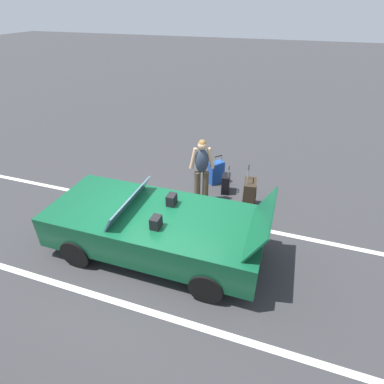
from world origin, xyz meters
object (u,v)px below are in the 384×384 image
at_px(traveler_person, 202,168).
at_px(suitcase_small_carryon, 226,184).
at_px(suitcase_medium_bright, 216,173).
at_px(suitcase_large_black, 249,195).
at_px(convertible_car, 146,226).

bearing_deg(traveler_person, suitcase_small_carryon, 120.81).
bearing_deg(suitcase_medium_bright, suitcase_small_carryon, 174.71).
height_order(suitcase_large_black, traveler_person, traveler_person).
xyz_separation_m(convertible_car, traveler_person, (-0.51, -2.01, 0.34)).
distance_m(suitcase_medium_bright, traveler_person, 1.17).
bearing_deg(suitcase_large_black, convertible_car, -135.56).
bearing_deg(suitcase_medium_bright, traveler_person, 124.85).
relative_size(suitcase_large_black, suitcase_small_carryon, 1.51).
height_order(convertible_car, suitcase_large_black, convertible_car).
height_order(convertible_car, suitcase_small_carryon, convertible_car).
relative_size(convertible_car, suitcase_small_carryon, 5.78).
distance_m(suitcase_large_black, traveler_person, 1.30).
bearing_deg(convertible_car, suitcase_medium_bright, -102.12).
height_order(convertible_car, suitcase_medium_bright, convertible_car).
relative_size(suitcase_small_carryon, traveler_person, 0.44).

